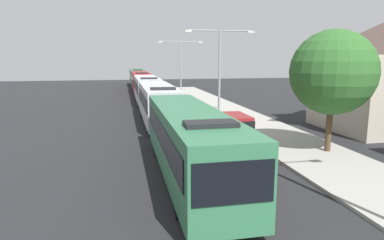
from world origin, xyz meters
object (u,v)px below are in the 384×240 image
at_px(bus_lead, 189,140).
at_px(bus_middle, 147,89).
at_px(streetlamp_mid, 220,63).
at_px(bus_rear, 137,77).
at_px(white_suv, 234,129).
at_px(streetlamp_far, 181,61).
at_px(bus_second_in_line, 158,103).
at_px(bus_fourth_in_line, 141,82).
at_px(roadside_tree, 333,73).

xyz_separation_m(bus_lead, bus_middle, (-0.00, 25.70, -0.00)).
bearing_deg(streetlamp_mid, bus_rear, 98.26).
bearing_deg(bus_rear, white_suv, -85.44).
xyz_separation_m(bus_middle, bus_rear, (-0.00, 25.50, -0.00)).
relative_size(bus_rear, streetlamp_mid, 1.49).
bearing_deg(bus_lead, bus_rear, 90.00).
bearing_deg(streetlamp_far, bus_second_in_line, -104.71).
height_order(bus_rear, streetlamp_far, streetlamp_far).
bearing_deg(streetlamp_far, bus_rear, 107.10).
height_order(bus_second_in_line, streetlamp_mid, streetlamp_mid).
xyz_separation_m(bus_fourth_in_line, white_suv, (3.70, -33.48, -0.66)).
distance_m(bus_second_in_line, bus_middle, 12.61).
relative_size(bus_lead, bus_rear, 1.09).
bearing_deg(white_suv, roadside_tree, -30.15).
relative_size(bus_fourth_in_line, streetlamp_mid, 1.50).
relative_size(bus_lead, bus_middle, 1.05).
distance_m(white_suv, roadside_tree, 6.34).
height_order(bus_rear, streetlamp_mid, streetlamp_mid).
xyz_separation_m(bus_second_in_line, bus_middle, (0.00, 12.61, 0.00)).
bearing_deg(bus_fourth_in_line, bus_middle, -90.00).
relative_size(bus_rear, streetlamp_far, 1.49).
relative_size(white_suv, streetlamp_mid, 0.63).
distance_m(bus_lead, bus_rear, 51.19).
relative_size(streetlamp_mid, roadside_tree, 1.14).
bearing_deg(roadside_tree, bus_second_in_line, 127.32).
xyz_separation_m(bus_fourth_in_line, streetlamp_mid, (5.40, -24.33, 3.15)).
xyz_separation_m(bus_second_in_line, streetlamp_far, (5.40, 20.57, 3.16)).
xyz_separation_m(bus_lead, bus_fourth_in_line, (-0.00, 38.35, -0.00)).
bearing_deg(white_suv, streetlamp_mid, 79.47).
relative_size(bus_second_in_line, streetlamp_far, 1.52).
relative_size(white_suv, roadside_tree, 0.71).
xyz_separation_m(bus_second_in_line, bus_fourth_in_line, (-0.00, 25.27, -0.00)).
height_order(bus_middle, white_suv, bus_middle).
height_order(bus_fourth_in_line, streetlamp_mid, streetlamp_mid).
relative_size(white_suv, streetlamp_far, 0.63).
bearing_deg(streetlamp_far, white_suv, -93.38).
relative_size(bus_middle, bus_rear, 1.04).
bearing_deg(streetlamp_far, bus_middle, -124.17).
height_order(bus_second_in_line, bus_rear, same).
relative_size(bus_fourth_in_line, roadside_tree, 1.70).
height_order(bus_second_in_line, white_suv, bus_second_in_line).
bearing_deg(bus_middle, roadside_tree, -70.56).
height_order(bus_rear, white_suv, bus_rear).
xyz_separation_m(bus_rear, roadside_tree, (8.29, -48.99, 2.80)).
relative_size(bus_second_in_line, streetlamp_mid, 1.52).
height_order(white_suv, streetlamp_mid, streetlamp_mid).
relative_size(bus_middle, streetlamp_far, 1.55).
distance_m(bus_middle, white_suv, 21.16).
height_order(bus_fourth_in_line, white_suv, bus_fourth_in_line).
bearing_deg(streetlamp_mid, bus_lead, -111.06).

